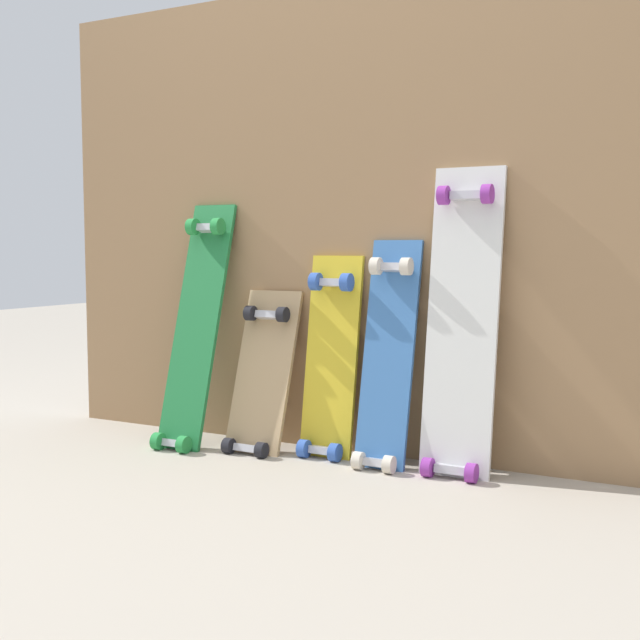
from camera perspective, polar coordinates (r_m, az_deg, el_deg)
name	(u,v)px	position (r m, az deg, el deg)	size (l,w,h in m)	color
ground_plane	(330,453)	(2.72, 0.70, -9.23)	(12.00, 12.00, 0.00)	#A89E8E
plywood_wall_panel	(340,220)	(2.70, 1.39, 6.95)	(2.20, 0.04, 1.52)	#99724C
skateboard_green	(195,334)	(2.82, -8.74, -1.00)	(0.17, 0.31, 0.89)	#1E7238
skateboard_natural	(261,382)	(2.73, -4.11, -4.31)	(0.20, 0.24, 0.60)	tan
skateboard_yellow	(330,366)	(2.64, 0.70, -3.23)	(0.18, 0.17, 0.71)	gold
skateboard_blue	(387,364)	(2.53, 4.69, -3.09)	(0.16, 0.22, 0.77)	#386BAD
skateboard_white	(461,332)	(2.45, 9.82, -0.84)	(0.21, 0.20, 0.98)	silver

